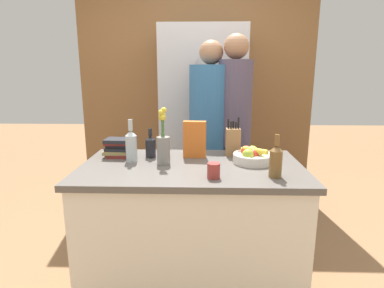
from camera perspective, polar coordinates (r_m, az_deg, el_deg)
ground_plane at (r=2.56m, az=-0.08°, el=-23.58°), size 14.00×14.00×0.00m
kitchen_island at (r=2.32m, az=-0.08°, el=-14.51°), size 1.48×0.84×0.91m
back_wall_wood at (r=3.81m, az=0.76°, el=9.63°), size 2.68×0.12×2.60m
refrigerator at (r=3.49m, az=1.85°, el=4.04°), size 0.87×0.62×1.96m
fruit_bowl at (r=2.23m, az=10.67°, el=-2.14°), size 0.27×0.27×0.11m
knife_block at (r=2.38m, az=7.30°, el=0.46°), size 0.10×0.09×0.28m
flower_vase at (r=2.15m, az=-5.14°, el=-0.20°), size 0.09×0.09×0.38m
cereal_box at (r=2.31m, az=0.47°, el=0.83°), size 0.17×0.07×0.26m
coffee_mug at (r=1.89m, az=3.82°, el=-4.71°), size 0.08×0.11×0.09m
book_stack at (r=2.40m, az=-13.02°, el=-0.64°), size 0.20×0.17×0.13m
bottle_oil at (r=2.34m, az=-7.38°, el=-0.35°), size 0.07×0.07×0.21m
bottle_vinegar at (r=1.95m, az=14.67°, el=-2.85°), size 0.08×0.08×0.26m
bottle_wine at (r=2.24m, az=-10.75°, el=-0.21°), size 0.08×0.08×0.29m
person_at_sink at (r=2.90m, az=3.26°, el=2.47°), size 0.38×0.38×1.78m
person_in_blue at (r=2.86m, az=7.50°, el=3.32°), size 0.30×0.30×1.83m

